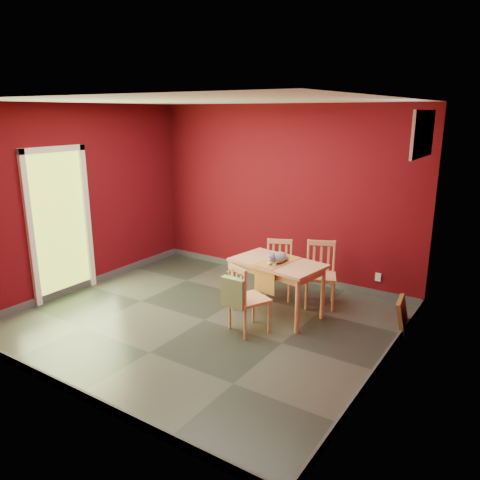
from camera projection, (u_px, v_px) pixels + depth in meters
The scene contains 13 objects.
ground at pixel (204, 320), 5.99m from camera, with size 4.50×4.50×0.00m, color #2D342D.
room_shell at pixel (204, 316), 5.98m from camera, with size 4.50×4.50×4.50m.
doorway at pixel (59, 219), 6.55m from camera, with size 0.06×1.01×2.13m.
window at pixel (422, 134), 5.00m from camera, with size 0.05×0.90×0.50m.
outlet_plate at pixel (378, 277), 6.67m from camera, with size 0.08×0.01×0.12m, color silver.
dining_table at pixel (277, 268), 6.01m from camera, with size 1.25×0.84×0.72m.
table_runner at pixel (273, 268), 5.92m from camera, with size 0.41×0.70×0.33m.
chair_far_left at pixel (279, 268), 6.66m from camera, with size 0.51×0.51×0.82m.
chair_far_right at pixel (320, 273), 6.38m from camera, with size 0.54×0.54×0.88m.
chair_near at pixel (247, 298), 5.57m from camera, with size 0.53×0.53×0.86m.
tote_bag at pixel (234, 293), 5.41m from camera, with size 0.30×0.18×0.43m.
cat at pixel (278, 256), 5.91m from camera, with size 0.20×0.38×0.19m, color slate, non-canonical shape.
picture_frame at pixel (402, 315), 5.64m from camera, with size 0.19×0.43×0.41m.
Camera 1 is at (3.40, -4.35, 2.58)m, focal length 35.00 mm.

